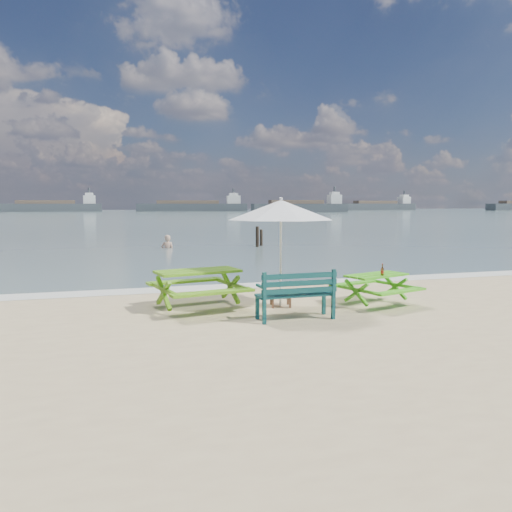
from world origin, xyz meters
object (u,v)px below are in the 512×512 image
object	(u,v)px
picnic_table_right	(376,290)
patio_umbrella	(281,210)
beer_bottle	(382,272)
picnic_table_left	(198,290)
park_bench	(295,304)
swimmer	(168,252)
side_table	(280,299)

from	to	relation	value
picnic_table_right	patio_umbrella	size ratio (longest dim) A/B	0.69
beer_bottle	picnic_table_right	bearing A→B (deg)	91.22
picnic_table_left	park_bench	distance (m)	2.24
picnic_table_left	swimmer	bearing A→B (deg)	85.97
park_bench	side_table	xyz separation A→B (m)	(0.12, 1.23, -0.13)
picnic_table_left	patio_umbrella	size ratio (longest dim) A/B	0.80
picnic_table_right	swimmer	distance (m)	15.83
picnic_table_right	park_bench	xyz separation A→B (m)	(-2.27, -0.82, -0.04)
swimmer	side_table	bearing A→B (deg)	-87.22
patio_umbrella	swimmer	world-z (taller)	patio_umbrella
picnic_table_right	beer_bottle	distance (m)	0.50
swimmer	picnic_table_left	bearing A→B (deg)	-94.03
park_bench	patio_umbrella	xyz separation A→B (m)	(0.12, 1.23, 1.83)
park_bench	patio_umbrella	bearing A→B (deg)	84.22
picnic_table_left	beer_bottle	xyz separation A→B (m)	(3.93, -0.91, 0.37)
park_bench	swimmer	size ratio (longest dim) A/B	0.86
beer_bottle	swimmer	distance (m)	16.08
swimmer	picnic_table_right	bearing A→B (deg)	-79.52
picnic_table_left	beer_bottle	distance (m)	4.05
side_table	swimmer	world-z (taller)	swimmer
park_bench	side_table	world-z (taller)	park_bench
picnic_table_right	beer_bottle	bearing A→B (deg)	-88.78
beer_bottle	patio_umbrella	bearing A→B (deg)	163.72
patio_umbrella	swimmer	bearing A→B (deg)	92.78
picnic_table_right	patio_umbrella	xyz separation A→B (m)	(-2.14, 0.40, 1.79)
picnic_table_right	swimmer	size ratio (longest dim) A/B	1.08
picnic_table_right	patio_umbrella	distance (m)	2.82
side_table	patio_umbrella	xyz separation A→B (m)	(0.00, -0.00, 1.96)
picnic_table_left	side_table	size ratio (longest dim) A/B	3.99
picnic_table_left	park_bench	world-z (taller)	park_bench
picnic_table_right	park_bench	world-z (taller)	park_bench
picnic_table_right	swimmer	world-z (taller)	picnic_table_right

